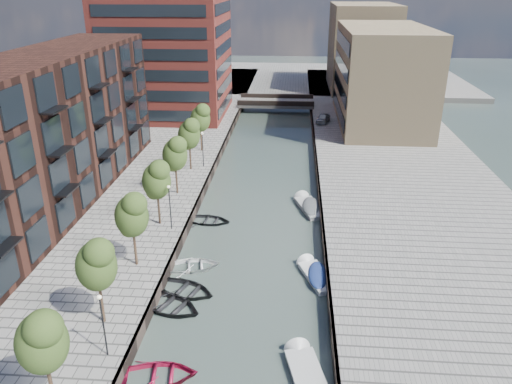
# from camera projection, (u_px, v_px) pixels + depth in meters

# --- Properties ---
(water) EXTENTS (300.00, 300.00, 0.00)m
(water) POSITION_uv_depth(u_px,v_px,m) (265.00, 176.00, 58.32)
(water) COLOR #38473F
(water) RESTS_ON ground
(quay_right) EXTENTS (20.00, 140.00, 1.00)m
(quay_right) POSITION_uv_depth(u_px,v_px,m) (404.00, 176.00, 56.97)
(quay_right) COLOR gray
(quay_right) RESTS_ON ground
(quay_wall_left) EXTENTS (0.25, 140.00, 1.00)m
(quay_wall_left) POSITION_uv_depth(u_px,v_px,m) (213.00, 171.00, 58.57)
(quay_wall_left) COLOR #332823
(quay_wall_left) RESTS_ON ground
(quay_wall_right) EXTENTS (0.25, 140.00, 1.00)m
(quay_wall_right) POSITION_uv_depth(u_px,v_px,m) (317.00, 174.00, 57.69)
(quay_wall_right) COLOR #332823
(quay_wall_right) RESTS_ON ground
(far_closure) EXTENTS (80.00, 40.00, 1.00)m
(far_closure) POSITION_uv_depth(u_px,v_px,m) (281.00, 79.00, 113.16)
(far_closure) COLOR gray
(far_closure) RESTS_ON ground
(apartment_block) EXTENTS (8.00, 38.00, 14.00)m
(apartment_block) POSITION_uv_depth(u_px,v_px,m) (49.00, 130.00, 47.46)
(apartment_block) COLOR black
(apartment_block) RESTS_ON quay_left
(tower) EXTENTS (18.00, 18.00, 30.00)m
(tower) POSITION_uv_depth(u_px,v_px,m) (165.00, 16.00, 76.21)
(tower) COLOR maroon
(tower) RESTS_ON quay_left
(tan_block_near) EXTENTS (12.00, 25.00, 14.00)m
(tan_block_near) POSITION_uv_depth(u_px,v_px,m) (381.00, 76.00, 74.21)
(tan_block_near) COLOR tan
(tan_block_near) RESTS_ON quay_right
(tan_block_far) EXTENTS (12.00, 20.00, 16.00)m
(tan_block_far) POSITION_uv_depth(u_px,v_px,m) (362.00, 47.00, 97.66)
(tan_block_far) COLOR tan
(tan_block_far) RESTS_ON quay_right
(bridge) EXTENTS (13.00, 6.00, 1.30)m
(bridge) POSITION_uv_depth(u_px,v_px,m) (276.00, 103.00, 87.13)
(bridge) COLOR gray
(bridge) RESTS_ON ground
(tree_0) EXTENTS (2.50, 2.50, 5.95)m
(tree_0) POSITION_uv_depth(u_px,v_px,m) (41.00, 339.00, 23.84)
(tree_0) COLOR #382619
(tree_0) RESTS_ON quay_left
(tree_1) EXTENTS (2.50, 2.50, 5.95)m
(tree_1) POSITION_uv_depth(u_px,v_px,m) (96.00, 263.00, 30.26)
(tree_1) COLOR #382619
(tree_1) RESTS_ON quay_left
(tree_2) EXTENTS (2.50, 2.50, 5.95)m
(tree_2) POSITION_uv_depth(u_px,v_px,m) (131.00, 213.00, 36.68)
(tree_2) COLOR #382619
(tree_2) RESTS_ON quay_left
(tree_3) EXTENTS (2.50, 2.50, 5.95)m
(tree_3) POSITION_uv_depth(u_px,v_px,m) (156.00, 179.00, 43.10)
(tree_3) COLOR #382619
(tree_3) RESTS_ON quay_left
(tree_4) EXTENTS (2.50, 2.50, 5.95)m
(tree_4) POSITION_uv_depth(u_px,v_px,m) (175.00, 153.00, 49.52)
(tree_4) COLOR #382619
(tree_4) RESTS_ON quay_left
(tree_5) EXTENTS (2.50, 2.50, 5.95)m
(tree_5) POSITION_uv_depth(u_px,v_px,m) (189.00, 133.00, 55.94)
(tree_5) COLOR #382619
(tree_5) RESTS_ON quay_left
(tree_6) EXTENTS (2.50, 2.50, 5.95)m
(tree_6) POSITION_uv_depth(u_px,v_px,m) (200.00, 117.00, 62.36)
(tree_6) COLOR #382619
(tree_6) RESTS_ON quay_left
(lamp_0) EXTENTS (0.24, 0.24, 4.12)m
(lamp_0) POSITION_uv_depth(u_px,v_px,m) (103.00, 319.00, 28.12)
(lamp_0) COLOR black
(lamp_0) RESTS_ON quay_left
(lamp_1) EXTENTS (0.24, 0.24, 4.12)m
(lamp_1) POSITION_uv_depth(u_px,v_px,m) (170.00, 203.00, 42.79)
(lamp_1) COLOR black
(lamp_1) RESTS_ON quay_left
(lamp_2) EXTENTS (0.24, 0.24, 4.12)m
(lamp_2) POSITION_uv_depth(u_px,v_px,m) (203.00, 146.00, 57.47)
(lamp_2) COLOR black
(lamp_2) RESTS_ON quay_left
(sloop_0) EXTENTS (5.66, 4.82, 0.99)m
(sloop_0) POSITION_uv_depth(u_px,v_px,m) (184.00, 292.00, 36.60)
(sloop_0) COLOR black
(sloop_0) RESTS_ON ground
(sloop_1) EXTENTS (6.12, 5.38, 1.05)m
(sloop_1) POSITION_uv_depth(u_px,v_px,m) (169.00, 308.00, 34.83)
(sloop_1) COLOR black
(sloop_1) RESTS_ON ground
(sloop_2) EXTENTS (5.00, 3.90, 0.94)m
(sloop_2) POSITION_uv_depth(u_px,v_px,m) (159.00, 379.00, 28.69)
(sloop_2) COLOR maroon
(sloop_2) RESTS_ON ground
(sloop_3) EXTENTS (5.06, 4.14, 0.92)m
(sloop_3) POSITION_uv_depth(u_px,v_px,m) (193.00, 268.00, 39.66)
(sloop_3) COLOR white
(sloop_3) RESTS_ON ground
(sloop_4) EXTENTS (4.60, 3.54, 0.88)m
(sloop_4) POSITION_uv_depth(u_px,v_px,m) (208.00, 222.00, 47.18)
(sloop_4) COLOR #242527
(sloop_4) RESTS_ON ground
(motorboat_2) EXTENTS (2.89, 5.34, 1.69)m
(motorboat_2) POSITION_uv_depth(u_px,v_px,m) (305.00, 372.00, 29.05)
(motorboat_2) COLOR silver
(motorboat_2) RESTS_ON ground
(motorboat_3) EXTENTS (3.17, 4.94, 1.56)m
(motorboat_3) POSITION_uv_depth(u_px,v_px,m) (315.00, 274.00, 38.50)
(motorboat_3) COLOR white
(motorboat_3) RESTS_ON ground
(motorboat_4) EXTENTS (3.38, 5.60, 1.77)m
(motorboat_4) POSITION_uv_depth(u_px,v_px,m) (309.00, 206.00, 50.03)
(motorboat_4) COLOR #B6B6B4
(motorboat_4) RESTS_ON ground
(car) EXTENTS (2.64, 4.26, 1.35)m
(car) POSITION_uv_depth(u_px,v_px,m) (323.00, 118.00, 76.15)
(car) COLOR #999B9E
(car) RESTS_ON quay_right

